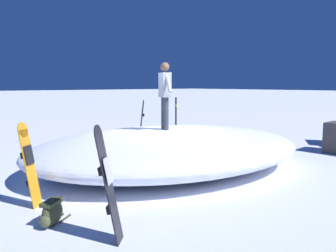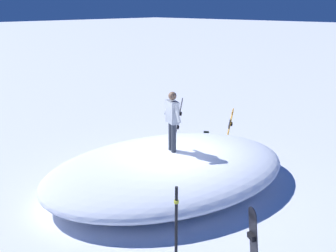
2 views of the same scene
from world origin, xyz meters
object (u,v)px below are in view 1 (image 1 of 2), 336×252
(snowboarder_standing, at_px, (165,91))
(snowboard_tertiary_upright, at_px, (29,164))
(backpack_near, at_px, (52,213))
(trail_marker_pole, at_px, (176,119))
(snowboard_primary_upright, at_px, (142,119))
(snowboard_secondary_upright, at_px, (108,182))
(backpack_far, at_px, (183,133))

(snowboarder_standing, xyz_separation_m, snowboard_tertiary_upright, (0.47, -3.57, -1.24))
(backpack_near, relative_size, trail_marker_pole, 0.37)
(snowboard_primary_upright, xyz_separation_m, trail_marker_pole, (1.38, 0.58, 0.08))
(backpack_near, bearing_deg, snowboard_primary_upright, 133.87)
(snowboard_tertiary_upright, height_order, trail_marker_pole, trail_marker_pole)
(snowboard_secondary_upright, xyz_separation_m, snowboard_tertiary_upright, (-2.07, -0.41, -0.07))
(backpack_near, bearing_deg, trail_marker_pole, 123.11)
(backpack_near, distance_m, backpack_far, 8.57)
(snowboard_primary_upright, xyz_separation_m, backpack_near, (5.48, -5.70, -0.62))
(snowboard_secondary_upright, xyz_separation_m, trail_marker_pole, (-5.12, 5.86, 0.05))
(snowboarder_standing, relative_size, backpack_far, 2.61)
(snowboarder_standing, relative_size, trail_marker_pole, 1.00)
(snowboarder_standing, height_order, snowboard_secondary_upright, snowboarder_standing)
(snowboard_secondary_upright, bearing_deg, backpack_near, -157.91)
(snowboarder_standing, xyz_separation_m, backpack_near, (1.51, -3.58, -1.83))
(trail_marker_pole, bearing_deg, backpack_near, -56.89)
(snowboard_tertiary_upright, xyz_separation_m, backpack_near, (1.04, -0.01, -0.58))
(backpack_far, bearing_deg, snowboard_tertiary_upright, -63.26)
(snowboard_tertiary_upright, bearing_deg, trail_marker_pole, 115.97)
(snowboard_primary_upright, xyz_separation_m, backpack_far, (0.82, 1.50, -0.61))
(snowboard_tertiary_upright, distance_m, backpack_far, 8.07)
(snowboard_primary_upright, height_order, backpack_near, snowboard_primary_upright)
(snowboard_tertiary_upright, xyz_separation_m, backpack_far, (-3.62, 7.19, -0.57))
(snowboard_tertiary_upright, relative_size, trail_marker_pole, 0.89)
(backpack_far, bearing_deg, snowboarder_standing, -48.97)
(snowboard_tertiary_upright, bearing_deg, backpack_near, -0.37)
(snowboard_primary_upright, bearing_deg, trail_marker_pole, 22.78)
(backpack_far, bearing_deg, backpack_near, -57.06)
(snowboarder_standing, relative_size, snowboard_primary_upright, 1.08)
(snowboard_secondary_upright, distance_m, trail_marker_pole, 7.78)
(backpack_near, height_order, backpack_far, backpack_far)
(snowboard_primary_upright, height_order, snowboard_secondary_upright, snowboard_secondary_upright)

